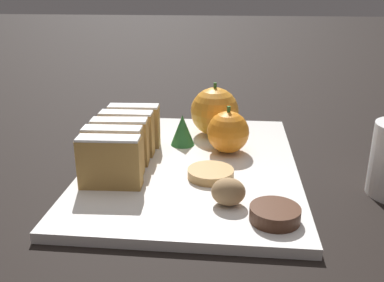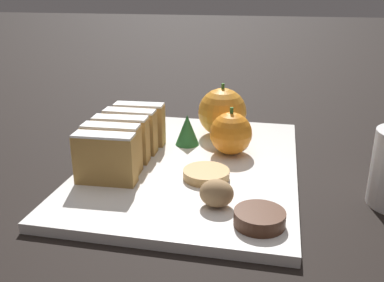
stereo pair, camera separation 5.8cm
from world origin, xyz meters
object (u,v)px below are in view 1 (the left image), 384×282
walnut (228,192)px  chocolate_cookie (275,214)px  orange_far (228,132)px  orange_near (215,111)px

walnut → chocolate_cookie: bearing=-31.6°
orange_far → chocolate_cookie: 0.20m
walnut → orange_near: bearing=96.6°
orange_near → chocolate_cookie: size_ratio=1.61×
chocolate_cookie → orange_far: bearing=105.6°
orange_near → orange_far: 0.08m
chocolate_cookie → orange_near: bearing=106.0°
walnut → chocolate_cookie: size_ratio=0.72×
orange_far → chocolate_cookie: size_ratio=1.30×
orange_far → chocolate_cookie: (0.05, -0.19, -0.02)m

